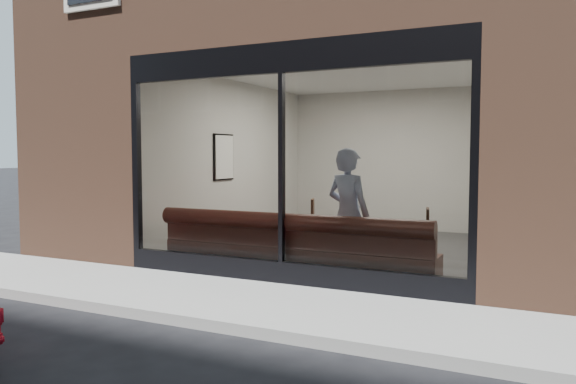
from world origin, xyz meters
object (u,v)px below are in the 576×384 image
at_px(person, 348,214).
at_px(cafe_table_left, 225,214).
at_px(banquette, 294,262).
at_px(cafe_chair_left, 302,239).
at_px(cafe_table_right, 341,223).
at_px(cafe_chair_right, 414,256).

relative_size(person, cafe_table_left, 2.90).
height_order(banquette, cafe_chair_left, banquette).
bearing_deg(cafe_table_left, banquette, -26.27).
relative_size(banquette, person, 2.20).
height_order(person, cafe_chair_left, person).
relative_size(person, cafe_table_right, 2.60).
bearing_deg(cafe_chair_right, banquette, 25.29).
distance_m(person, cafe_table_left, 2.43).
bearing_deg(banquette, cafe_chair_left, 111.37).
distance_m(banquette, cafe_table_right, 0.90).
relative_size(cafe_chair_left, cafe_chair_right, 1.00).
xyz_separation_m(banquette, cafe_chair_left, (-0.76, 1.95, 0.01)).
relative_size(banquette, cafe_table_left, 6.37).
xyz_separation_m(cafe_table_left, cafe_chair_left, (0.88, 1.13, -0.50)).
distance_m(cafe_chair_left, cafe_chair_right, 2.34).
distance_m(person, cafe_table_right, 0.44).
xyz_separation_m(cafe_chair_left, cafe_chair_right, (2.19, -0.85, 0.00)).
bearing_deg(cafe_table_right, person, -55.96).
xyz_separation_m(cafe_table_right, cafe_chair_right, (0.94, 0.54, -0.50)).
height_order(person, cafe_chair_right, person).
height_order(banquette, cafe_table_left, cafe_table_left).
bearing_deg(cafe_table_left, cafe_chair_right, 5.39).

